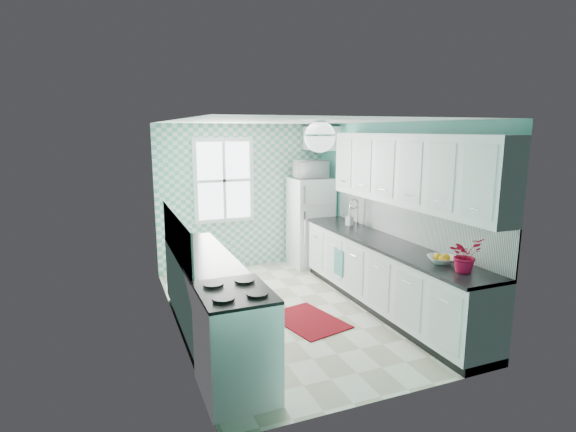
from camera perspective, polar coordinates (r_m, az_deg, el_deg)
name	(u,v)px	position (r m, az deg, el deg)	size (l,w,h in m)	color
floor	(291,311)	(6.19, 0.45, -11.97)	(3.00, 4.40, 0.02)	silver
ceiling	(292,121)	(5.71, 0.49, 12.03)	(3.00, 4.40, 0.02)	white
wall_back	(243,197)	(7.88, -5.69, 2.48)	(3.00, 0.02, 2.50)	#61BEAB
wall_front	(391,267)	(3.93, 12.95, -6.35)	(3.00, 0.02, 2.50)	#61BEAB
wall_left	(173,229)	(5.44, -14.41, -1.63)	(0.02, 4.40, 2.50)	#61BEAB
wall_right	(390,212)	(6.54, 12.79, 0.52)	(0.02, 4.40, 2.50)	#61BEAB
accent_wall	(244,197)	(7.86, -5.65, 2.45)	(3.00, 0.01, 2.50)	#68B69A
window	(224,181)	(7.70, -8.14, 4.48)	(1.04, 0.05, 1.44)	white
backsplash_right	(405,221)	(6.22, 14.69, -0.61)	(0.02, 3.60, 0.51)	white
backsplash_left	(176,235)	(5.38, -14.04, -2.34)	(0.02, 2.15, 0.51)	white
upper_cabinets_right	(408,170)	(5.87, 14.98, 5.67)	(0.33, 3.20, 0.90)	white
upper_cabinet_fridge	(321,138)	(7.91, 4.17, 9.81)	(0.40, 0.74, 0.40)	white
ceiling_light	(320,137)	(4.98, 4.06, 10.02)	(0.34, 0.34, 0.35)	silver
base_cabinets_right	(385,277)	(6.24, 12.22, -7.53)	(0.60, 3.60, 0.90)	white
countertop_right	(385,243)	(6.10, 12.28, -3.36)	(0.63, 3.60, 0.04)	black
base_cabinets_left	(203,292)	(5.64, -10.75, -9.51)	(0.60, 2.15, 0.90)	white
countertop_left	(203,255)	(5.49, -10.77, -4.89)	(0.63, 2.15, 0.04)	black
fridge	(310,222)	(7.98, 2.86, -0.77)	(0.68, 0.68, 1.57)	white
stove	(236,340)	(4.27, -6.63, -15.43)	(0.65, 0.81, 0.97)	white
sink	(347,226)	(7.01, 7.45, -1.29)	(0.55, 0.46, 0.53)	silver
rug	(308,320)	(5.87, 2.58, -13.11)	(0.68, 0.98, 0.02)	#750101
dish_towel	(339,262)	(6.67, 6.44, -5.86)	(0.02, 0.26, 0.39)	#71BBB4
fruit_bowl	(442,260)	(5.29, 18.94, -5.27)	(0.31, 0.31, 0.08)	white
potted_plant	(465,255)	(5.01, 21.56, -4.60)	(0.33, 0.29, 0.37)	red
soap_bottle	(349,219)	(7.00, 7.81, -0.34)	(0.09, 0.10, 0.21)	#8BB9C4
microwave	(311,169)	(7.84, 2.92, 5.94)	(0.55, 0.37, 0.30)	white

